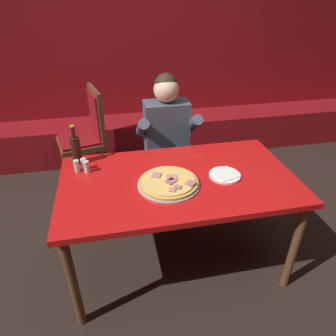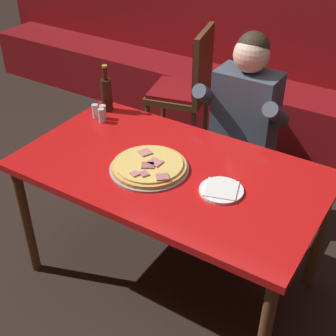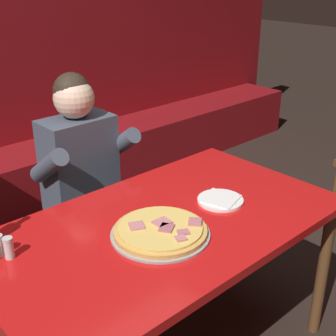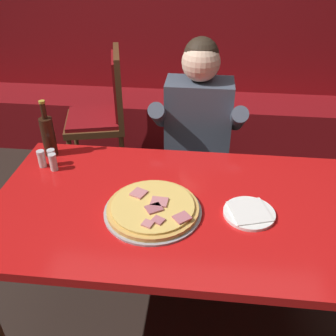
% 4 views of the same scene
% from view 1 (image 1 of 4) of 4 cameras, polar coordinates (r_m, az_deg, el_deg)
% --- Properties ---
extents(ground_plane, '(24.00, 24.00, 0.00)m').
position_cam_1_polar(ground_plane, '(2.50, 1.65, -17.01)').
color(ground_plane, black).
extents(booth_wall_panel, '(6.80, 0.16, 1.90)m').
position_cam_1_polar(booth_wall_panel, '(3.93, -5.63, 17.63)').
color(booth_wall_panel, maroon).
rests_on(booth_wall_panel, ground_plane).
extents(booth_bench, '(6.46, 0.48, 0.46)m').
position_cam_1_polar(booth_bench, '(3.86, -4.52, 6.10)').
color(booth_bench, maroon).
rests_on(booth_bench, ground_plane).
extents(main_dining_table, '(1.55, 0.88, 0.78)m').
position_cam_1_polar(main_dining_table, '(2.03, 1.95, -3.71)').
color(main_dining_table, brown).
rests_on(main_dining_table, ground_plane).
extents(pizza, '(0.40, 0.40, 0.05)m').
position_cam_1_polar(pizza, '(1.91, 0.13, -2.76)').
color(pizza, '#9E9EA3').
rests_on(pizza, main_dining_table).
extents(plate_white_paper, '(0.21, 0.21, 0.02)m').
position_cam_1_polar(plate_white_paper, '(2.04, 10.78, -1.30)').
color(plate_white_paper, white).
rests_on(plate_white_paper, main_dining_table).
extents(beer_bottle, '(0.07, 0.07, 0.29)m').
position_cam_1_polar(beer_bottle, '(2.20, -17.10, 3.40)').
color(beer_bottle, black).
rests_on(beer_bottle, main_dining_table).
extents(shaker_red_pepper_flakes, '(0.04, 0.04, 0.09)m').
position_cam_1_polar(shaker_red_pepper_flakes, '(2.10, -15.23, 0.13)').
color(shaker_red_pepper_flakes, silver).
rests_on(shaker_red_pepper_flakes, main_dining_table).
extents(shaker_parmesan, '(0.04, 0.04, 0.09)m').
position_cam_1_polar(shaker_parmesan, '(2.14, -15.74, 0.61)').
color(shaker_parmesan, silver).
rests_on(shaker_parmesan, main_dining_table).
extents(shaker_black_pepper, '(0.04, 0.04, 0.09)m').
position_cam_1_polar(shaker_black_pepper, '(2.13, -16.97, 0.26)').
color(shaker_black_pepper, silver).
rests_on(shaker_black_pepper, main_dining_table).
extents(diner_seated_blue_shirt, '(0.53, 0.53, 1.27)m').
position_cam_1_polar(diner_seated_blue_shirt, '(2.61, 0.07, 4.91)').
color(diner_seated_blue_shirt, black).
rests_on(diner_seated_blue_shirt, ground_plane).
extents(dining_chair_by_booth, '(0.53, 0.53, 1.03)m').
position_cam_1_polar(dining_chair_by_booth, '(3.20, -15.09, 6.70)').
color(dining_chair_by_booth, brown).
rests_on(dining_chair_by_booth, ground_plane).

